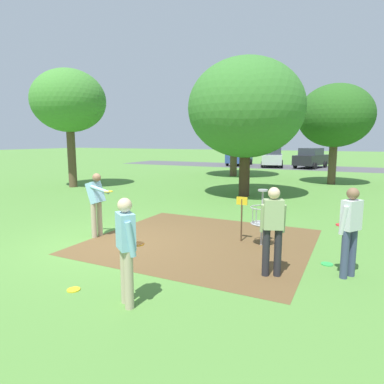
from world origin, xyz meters
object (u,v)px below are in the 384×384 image
(player_waiting_left, at_px, (350,227))
(tree_mid_center, at_px, (234,116))
(tree_mid_left, at_px, (246,108))
(parked_car_leftmost, at_px, (239,156))
(tree_near_left, at_px, (335,116))
(frisbee_mid_grass, at_px, (327,264))
(player_foreground_watching, at_px, (273,226))
(disc_golf_basket, at_px, (260,215))
(tree_near_right, at_px, (69,101))
(frisbee_by_tee, at_px, (74,290))
(player_waiting_right, at_px, (126,246))
(parked_car_center_left, at_px, (272,157))
(parked_car_center_right, at_px, (311,158))
(player_throwing, at_px, (96,200))

(player_waiting_left, height_order, tree_mid_center, tree_mid_center)
(tree_mid_left, height_order, parked_car_leftmost, tree_mid_left)
(tree_near_left, bearing_deg, frisbee_mid_grass, -86.31)
(player_waiting_left, bearing_deg, tree_mid_left, 119.48)
(player_waiting_left, xyz_separation_m, tree_near_left, (-1.30, 14.55, 2.96))
(player_foreground_watching, bearing_deg, parked_car_leftmost, 109.50)
(player_waiting_left, distance_m, frisbee_mid_grass, 1.16)
(disc_golf_basket, relative_size, tree_mid_left, 0.23)
(player_foreground_watching, relative_size, tree_mid_left, 0.28)
(frisbee_mid_grass, height_order, tree_near_left, tree_near_left)
(tree_near_right, bearing_deg, frisbee_by_tee, -44.58)
(player_waiting_right, height_order, tree_mid_left, tree_mid_left)
(tree_mid_center, bearing_deg, player_foreground_watching, -68.43)
(player_foreground_watching, height_order, parked_car_center_left, parked_car_center_left)
(parked_car_leftmost, bearing_deg, player_waiting_left, -67.66)
(frisbee_by_tee, distance_m, parked_car_center_right, 28.96)
(tree_near_right, height_order, tree_mid_center, tree_mid_center)
(frisbee_by_tee, bearing_deg, tree_mid_center, 101.22)
(player_waiting_left, relative_size, tree_near_right, 0.27)
(frisbee_mid_grass, relative_size, tree_near_right, 0.04)
(disc_golf_basket, xyz_separation_m, parked_car_center_right, (-1.88, 25.01, 0.17))
(tree_near_right, distance_m, parked_car_center_right, 22.08)
(frisbee_by_tee, bearing_deg, disc_golf_basket, 60.89)
(frisbee_by_tee, bearing_deg, player_foreground_watching, 36.33)
(frisbee_mid_grass, bearing_deg, player_foreground_watching, -129.82)
(player_throwing, bearing_deg, player_waiting_left, -0.05)
(frisbee_by_tee, xyz_separation_m, parked_car_center_right, (0.31, 28.94, 0.91))
(tree_mid_left, relative_size, tree_mid_center, 0.94)
(tree_near_right, height_order, parked_car_leftmost, tree_near_right)
(tree_mid_center, xyz_separation_m, parked_car_leftmost, (-2.93, 10.25, -3.31))
(player_waiting_right, xyz_separation_m, frisbee_by_tee, (-1.17, 0.01, -0.96))
(player_waiting_right, distance_m, tree_near_left, 17.62)
(player_waiting_right, xyz_separation_m, tree_mid_left, (-1.55, 10.87, 2.99))
(tree_mid_left, height_order, parked_car_center_left, tree_mid_left)
(player_waiting_right, distance_m, parked_car_center_left, 29.11)
(disc_golf_basket, relative_size, parked_car_center_right, 0.31)
(player_foreground_watching, relative_size, player_waiting_right, 1.00)
(parked_car_center_left, bearing_deg, tree_near_right, -109.07)
(tree_near_left, height_order, tree_mid_center, tree_mid_center)
(player_foreground_watching, relative_size, frisbee_mid_grass, 7.03)
(player_throwing, relative_size, frisbee_by_tee, 7.61)
(player_throwing, bearing_deg, disc_golf_basket, 16.60)
(frisbee_by_tee, bearing_deg, player_waiting_left, 32.82)
(player_throwing, xyz_separation_m, tree_near_left, (4.80, 14.54, 2.94))
(player_waiting_right, bearing_deg, disc_golf_basket, 75.44)
(player_waiting_left, height_order, player_waiting_right, same)
(player_throwing, relative_size, parked_car_center_left, 0.38)
(player_waiting_left, height_order, frisbee_by_tee, player_waiting_left)
(parked_car_center_left, bearing_deg, disc_golf_basket, -77.75)
(disc_golf_basket, distance_m, frisbee_by_tee, 4.57)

